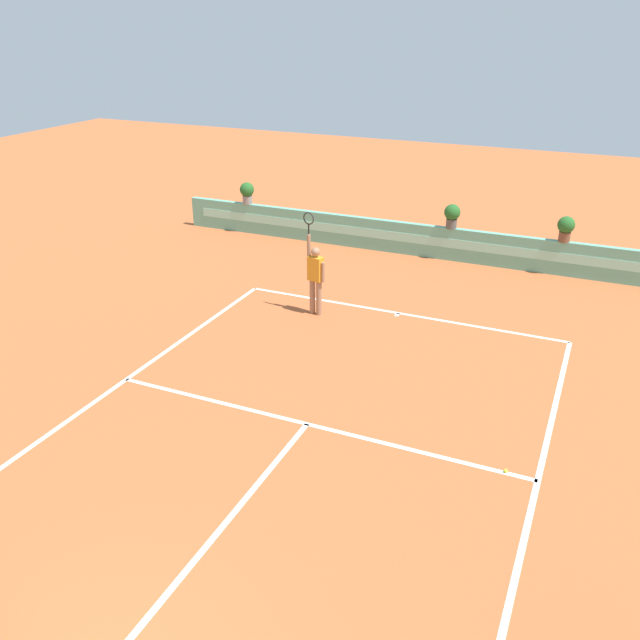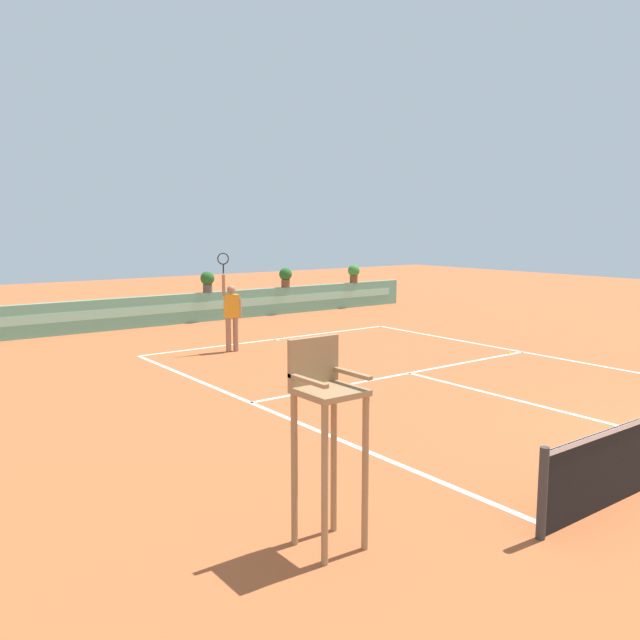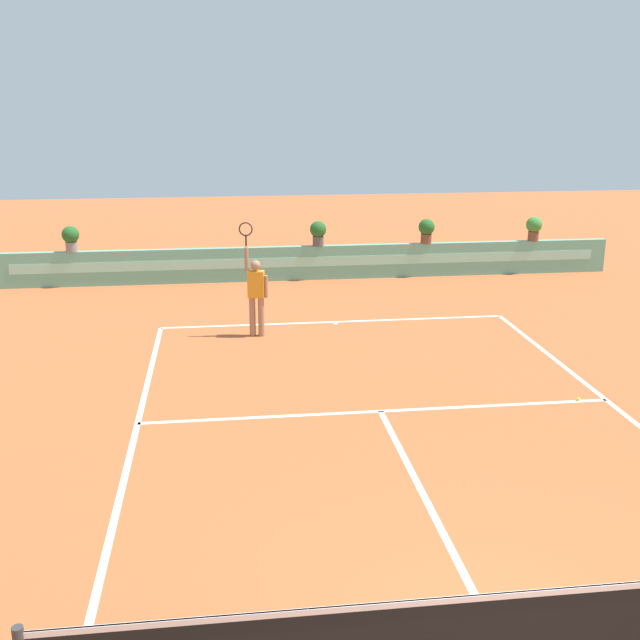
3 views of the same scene
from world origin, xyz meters
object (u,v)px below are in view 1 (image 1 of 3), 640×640
(potted_plant_right, at_px, (566,227))
(potted_plant_far_left, at_px, (247,192))
(tennis_ball_near_baseline, at_px, (506,471))
(potted_plant_centre, at_px, (452,215))
(tennis_player, at_px, (315,274))

(potted_plant_right, xyz_separation_m, potted_plant_far_left, (-10.21, 0.00, 0.00))
(tennis_ball_near_baseline, bearing_deg, potted_plant_right, 91.17)
(potted_plant_right, relative_size, potted_plant_centre, 1.00)
(tennis_player, bearing_deg, potted_plant_centre, 68.93)
(tennis_player, distance_m, potted_plant_right, 7.54)
(tennis_player, xyz_separation_m, tennis_ball_near_baseline, (5.50, -4.62, -1.02))
(tennis_ball_near_baseline, relative_size, potted_plant_centre, 0.09)
(tennis_player, height_order, potted_plant_far_left, tennis_player)
(tennis_player, height_order, tennis_ball_near_baseline, tennis_player)
(potted_plant_centre, bearing_deg, potted_plant_far_left, 180.00)
(tennis_player, xyz_separation_m, potted_plant_centre, (2.06, 5.36, 0.36))
(tennis_player, xyz_separation_m, potted_plant_right, (5.30, 5.36, 0.36))
(potted_plant_right, bearing_deg, potted_plant_centre, 180.00)
(potted_plant_centre, height_order, potted_plant_far_left, same)
(potted_plant_far_left, bearing_deg, potted_plant_centre, 0.00)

